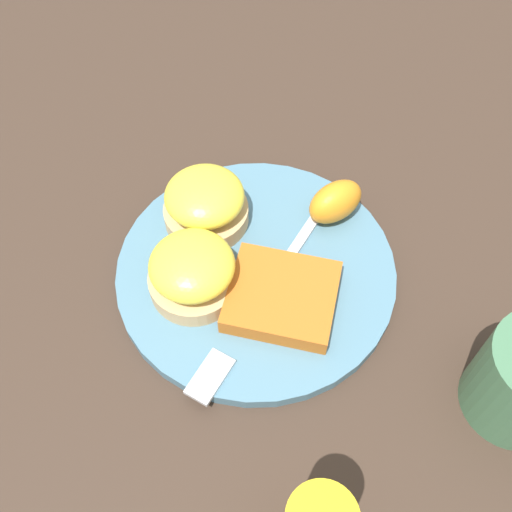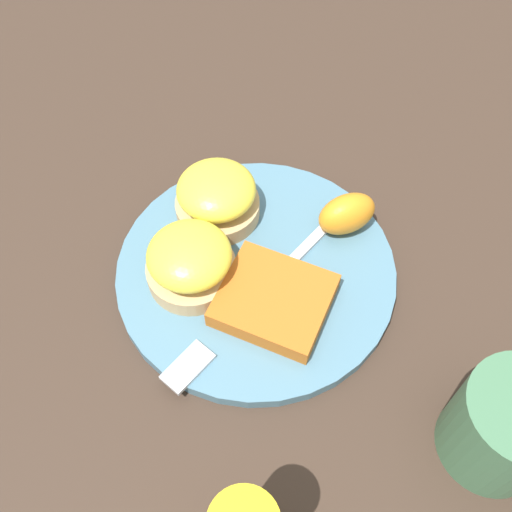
{
  "view_description": "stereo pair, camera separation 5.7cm",
  "coord_description": "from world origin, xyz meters",
  "px_view_note": "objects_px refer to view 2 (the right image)",
  "views": [
    {
      "loc": [
        -0.04,
        -0.31,
        0.51
      ],
      "look_at": [
        0.0,
        0.0,
        0.03
      ],
      "focal_mm": 42.0,
      "sensor_mm": 36.0,
      "label": 1
    },
    {
      "loc": [
        0.02,
        -0.31,
        0.51
      ],
      "look_at": [
        0.0,
        0.0,
        0.03
      ],
      "focal_mm": 42.0,
      "sensor_mm": 36.0,
      "label": 2
    }
  ],
  "objects_px": {
    "fork": "(244,310)",
    "cup": "(508,427)",
    "sandwich_benedict_right": "(190,262)",
    "orange_wedge": "(347,214)",
    "hashbrown_patty": "(274,300)",
    "sandwich_benedict_left": "(217,197)"
  },
  "relations": [
    {
      "from": "fork",
      "to": "cup",
      "type": "xyz_separation_m",
      "value": [
        0.21,
        -0.11,
        0.03
      ]
    },
    {
      "from": "sandwich_benedict_right",
      "to": "hashbrown_patty",
      "type": "bearing_deg",
      "value": -18.84
    },
    {
      "from": "sandwich_benedict_left",
      "to": "orange_wedge",
      "type": "bearing_deg",
      "value": -4.82
    },
    {
      "from": "sandwich_benedict_right",
      "to": "fork",
      "type": "xyz_separation_m",
      "value": [
        0.05,
        -0.03,
        -0.02
      ]
    },
    {
      "from": "hashbrown_patty",
      "to": "cup",
      "type": "xyz_separation_m",
      "value": [
        0.19,
        -0.12,
        0.02
      ]
    },
    {
      "from": "orange_wedge",
      "to": "cup",
      "type": "bearing_deg",
      "value": -61.18
    },
    {
      "from": "sandwich_benedict_right",
      "to": "orange_wedge",
      "type": "distance_m",
      "value": 0.16
    },
    {
      "from": "sandwich_benedict_right",
      "to": "cup",
      "type": "relative_size",
      "value": 0.73
    },
    {
      "from": "hashbrown_patty",
      "to": "orange_wedge",
      "type": "relative_size",
      "value": 1.65
    },
    {
      "from": "sandwich_benedict_right",
      "to": "orange_wedge",
      "type": "relative_size",
      "value": 1.43
    },
    {
      "from": "sandwich_benedict_left",
      "to": "orange_wedge",
      "type": "relative_size",
      "value": 1.43
    },
    {
      "from": "sandwich_benedict_left",
      "to": "orange_wedge",
      "type": "height_order",
      "value": "sandwich_benedict_left"
    },
    {
      "from": "hashbrown_patty",
      "to": "orange_wedge",
      "type": "height_order",
      "value": "orange_wedge"
    },
    {
      "from": "fork",
      "to": "cup",
      "type": "distance_m",
      "value": 0.24
    },
    {
      "from": "orange_wedge",
      "to": "sandwich_benedict_right",
      "type": "bearing_deg",
      "value": -155.46
    },
    {
      "from": "sandwich_benedict_right",
      "to": "hashbrown_patty",
      "type": "xyz_separation_m",
      "value": [
        0.08,
        -0.03,
        -0.02
      ]
    },
    {
      "from": "orange_wedge",
      "to": "fork",
      "type": "relative_size",
      "value": 0.31
    },
    {
      "from": "sandwich_benedict_left",
      "to": "hashbrown_patty",
      "type": "height_order",
      "value": "sandwich_benedict_left"
    },
    {
      "from": "hashbrown_patty",
      "to": "fork",
      "type": "bearing_deg",
      "value": -164.76
    },
    {
      "from": "sandwich_benedict_left",
      "to": "hashbrown_patty",
      "type": "relative_size",
      "value": 0.87
    },
    {
      "from": "sandwich_benedict_left",
      "to": "hashbrown_patty",
      "type": "xyz_separation_m",
      "value": [
        0.06,
        -0.11,
        -0.02
      ]
    },
    {
      "from": "sandwich_benedict_left",
      "to": "fork",
      "type": "relative_size",
      "value": 0.45
    }
  ]
}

